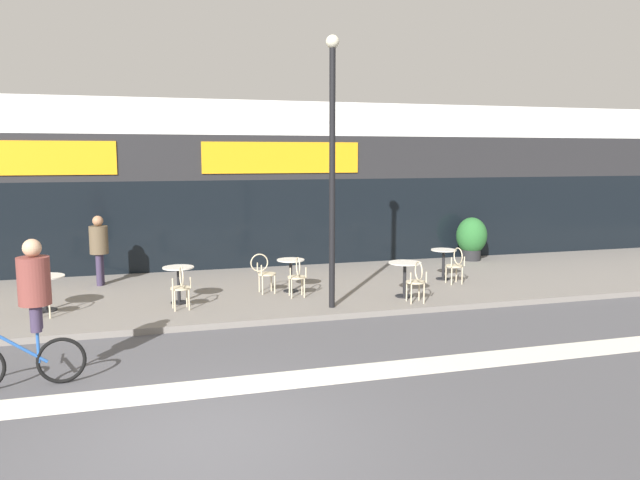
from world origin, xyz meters
name	(u,v)px	position (x,y,z in m)	size (l,w,h in m)	color
ground_plane	(203,441)	(0.00, 0.00, 0.00)	(120.00, 120.00, 0.00)	#4C4C51
sidewalk_slab	(169,297)	(0.00, 7.25, 0.06)	(40.00, 5.50, 0.12)	slate
storefront_facade	(158,185)	(0.00, 11.96, 2.32)	(40.00, 4.06, 4.65)	silver
bike_lane_stripe	(191,390)	(0.00, 1.59, 0.00)	(36.00, 0.70, 0.01)	silver
bistro_table_0	(44,286)	(-2.43, 6.40, 0.63)	(0.77, 0.77, 0.70)	black
bistro_table_1	(179,278)	(0.16, 6.31, 0.66)	(0.65, 0.65, 0.77)	black
bistro_table_2	(291,269)	(2.67, 6.74, 0.64)	(0.62, 0.62, 0.74)	black
bistro_table_3	(405,272)	(4.92, 5.52, 0.67)	(0.71, 0.71, 0.76)	black
bistro_table_4	(444,258)	(6.64, 7.02, 0.65)	(0.63, 0.63, 0.75)	black
cafe_chair_0_near	(41,292)	(-2.42, 5.77, 0.64)	(0.45, 0.60, 0.90)	beige
cafe_chair_1_near	(181,285)	(0.17, 5.68, 0.64)	(0.43, 0.59, 0.90)	beige
cafe_chair_2_near	(297,274)	(2.66, 6.11, 0.64)	(0.43, 0.59, 0.90)	beige
cafe_chair_2_side	(264,270)	(2.04, 6.73, 0.64)	(0.59, 0.43, 0.90)	beige
cafe_chair_3_near	(417,279)	(4.92, 4.90, 0.64)	(0.43, 0.59, 0.90)	beige
cafe_chair_4_near	(456,263)	(6.64, 6.39, 0.64)	(0.40, 0.58, 0.90)	beige
planter_pot	(472,238)	(8.77, 9.37, 0.79)	(0.89, 0.89, 1.26)	#232326
lamp_post	(332,154)	(3.12, 5.06, 3.21)	(0.26, 0.26, 5.36)	black
cyclist_0	(31,302)	(-2.06, 2.36, 1.20)	(1.69, 0.50, 2.07)	black
pedestrian_near_end	(99,244)	(-1.51, 8.71, 1.10)	(0.49, 0.49, 1.66)	#382D47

